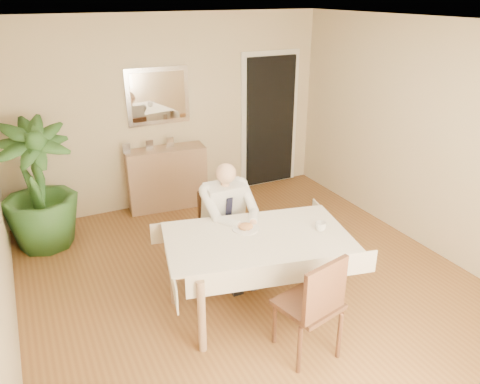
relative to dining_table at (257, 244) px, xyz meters
name	(u,v)px	position (x,y,z in m)	size (l,w,h in m)	color
room	(257,171)	(0.11, 0.24, 0.63)	(5.00, 5.02, 2.60)	brown
doorway	(270,122)	(1.66, 2.71, 0.33)	(0.96, 0.07, 2.10)	white
mirror	(158,96)	(-0.06, 2.71, 0.88)	(0.86, 0.04, 0.76)	silver
dining_table	(257,244)	(0.00, 0.00, 0.00)	(1.93, 1.38, 0.75)	#957454
chair_far	(220,224)	(0.00, 0.88, -0.19)	(0.43, 0.44, 0.85)	#442717
chair_near	(315,302)	(0.07, -0.84, -0.12)	(0.55, 0.55, 0.97)	#442717
seated_man	(230,217)	(0.00, 0.59, 0.02)	(0.48, 0.72, 1.24)	silver
plate	(246,228)	(-0.03, 0.17, 0.09)	(0.26, 0.26, 0.02)	white
food	(246,226)	(-0.03, 0.17, 0.11)	(0.14, 0.14, 0.06)	#986236
knife	(252,229)	(0.01, 0.11, 0.11)	(0.01, 0.01, 0.13)	silver
fork	(245,230)	(-0.07, 0.11, 0.11)	(0.01, 0.01, 0.13)	silver
coffee_mug	(321,226)	(0.59, -0.16, 0.13)	(0.11, 0.11, 0.09)	white
sideboard	(167,178)	(-0.06, 2.56, -0.24)	(1.08, 0.37, 0.87)	#957454
photo_frame_left	(126,149)	(-0.58, 2.57, 0.27)	(0.10, 0.02, 0.14)	silver
photo_frame_center	(150,145)	(-0.26, 2.58, 0.27)	(0.10, 0.02, 0.14)	silver
photo_frame_right	(170,142)	(0.02, 2.59, 0.27)	(0.10, 0.02, 0.14)	silver
potted_palm	(37,186)	(-1.73, 2.15, 0.10)	(0.86, 0.86, 1.54)	#264F1E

